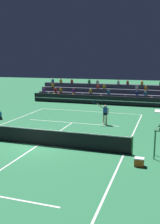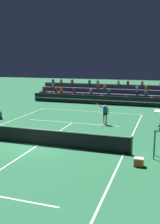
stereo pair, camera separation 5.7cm
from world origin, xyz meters
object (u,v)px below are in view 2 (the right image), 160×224
Objects in this scene: equipment_cooler at (139,162)px; tennis_player at (105,113)px; tennis_ball at (50,113)px; ball_kid_courtside at (0,116)px.

tennis_player is at bearing 114.13° from equipment_cooler.
tennis_ball is at bearing 132.33° from equipment_cooler.
tennis_ball is (-6.42, 2.90, -0.94)m from tennis_player.
tennis_ball is at bearing 155.69° from tennis_player.
tennis_player reaches higher than ball_kid_courtside.
tennis_player is at bearing -24.31° from tennis_ball.
equipment_cooler is at bearing -65.87° from tennis_player.
ball_kid_courtside is 1.69× the size of equipment_cooler.
equipment_cooler is at bearing -28.43° from ball_kid_courtside.
tennis_player reaches higher than tennis_ball.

